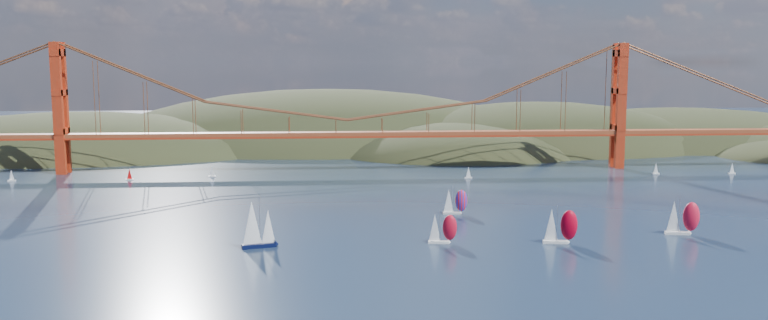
{
  "coord_description": "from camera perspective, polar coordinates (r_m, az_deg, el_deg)",
  "views": [
    {
      "loc": [
        -8.48,
        -142.11,
        46.68
      ],
      "look_at": [
        9.05,
        90.0,
        16.19
      ],
      "focal_mm": 35.0,
      "sensor_mm": 36.0,
      "label": 1
    }
  ],
  "objects": [
    {
      "name": "distant_boat_5",
      "position": [
        346.49,
        24.99,
        -0.58
      ],
      "size": [
        3.0,
        2.0,
        4.7
      ],
      "color": "silver",
      "rests_on": "ground"
    },
    {
      "name": "racer_2",
      "position": [
        219.62,
        21.76,
        -4.06
      ],
      "size": [
        9.13,
        4.65,
        10.26
      ],
      "rotation": [
        0.0,
        0.0,
        -0.18
      ],
      "color": "white",
      "rests_on": "ground"
    },
    {
      "name": "distant_boat_1",
      "position": [
        329.45,
        -26.52,
        -1.05
      ],
      "size": [
        3.0,
        2.0,
        4.7
      ],
      "color": "silver",
      "rests_on": "ground"
    },
    {
      "name": "bridge",
      "position": [
        322.51,
        -3.13,
        4.89
      ],
      "size": [
        552.0,
        12.0,
        55.0
      ],
      "color": "brown",
      "rests_on": "ground"
    },
    {
      "name": "ground",
      "position": [
        149.83,
        -0.87,
        -10.69
      ],
      "size": [
        1200.0,
        1200.0,
        0.0
      ],
      "primitive_type": "plane",
      "color": "black",
      "rests_on": "ground"
    },
    {
      "name": "distant_boat_3",
      "position": [
        313.52,
        -12.98,
        -0.85
      ],
      "size": [
        3.0,
        2.0,
        4.7
      ],
      "color": "silver",
      "rests_on": "ground"
    },
    {
      "name": "distant_boat_2",
      "position": [
        314.34,
        -18.82,
        -1.04
      ],
      "size": [
        3.0,
        2.0,
        4.7
      ],
      "color": "silver",
      "rests_on": "ground"
    },
    {
      "name": "racer_rwb",
      "position": [
        232.25,
        5.41,
        -3.14
      ],
      "size": [
        7.61,
        3.21,
        8.67
      ],
      "rotation": [
        0.0,
        0.0,
        -0.07
      ],
      "color": "silver",
      "rests_on": "ground"
    },
    {
      "name": "racer_0",
      "position": [
        194.96,
        4.44,
        -5.19
      ],
      "size": [
        7.59,
        3.47,
        8.58
      ],
      "rotation": [
        0.0,
        0.0,
        -0.12
      ],
      "color": "white",
      "rests_on": "ground"
    },
    {
      "name": "distant_boat_8",
      "position": [
        304.23,
        6.45,
        -0.95
      ],
      "size": [
        3.0,
        2.0,
        4.7
      ],
      "color": "silver",
      "rests_on": "ground"
    },
    {
      "name": "distant_boat_4",
      "position": [
        333.75,
        20.01,
        -0.61
      ],
      "size": [
        3.0,
        2.0,
        4.7
      ],
      "color": "silver",
      "rests_on": "ground"
    },
    {
      "name": "sloop_navy",
      "position": [
        192.34,
        -9.67,
        -4.9
      ],
      "size": [
        8.92,
        6.0,
        13.24
      ],
      "rotation": [
        0.0,
        0.0,
        0.26
      ],
      "color": "black",
      "rests_on": "ground"
    },
    {
      "name": "racer_1",
      "position": [
        199.4,
        13.24,
        -4.88
      ],
      "size": [
        8.9,
        4.34,
        10.02
      ],
      "rotation": [
        0.0,
        0.0,
        -0.15
      ],
      "color": "white",
      "rests_on": "ground"
    },
    {
      "name": "headlands",
      "position": [
        427.89,
        2.9,
        -0.49
      ],
      "size": [
        725.0,
        225.0,
        96.0
      ],
      "color": "black",
      "rests_on": "ground"
    }
  ]
}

